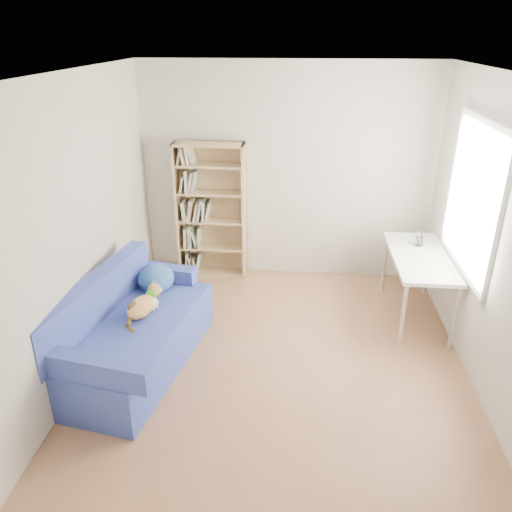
{
  "coord_description": "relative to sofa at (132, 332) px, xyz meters",
  "views": [
    {
      "loc": [
        0.14,
        -3.88,
        2.89
      ],
      "look_at": [
        -0.25,
        0.59,
        0.85
      ],
      "focal_mm": 35.0,
      "sensor_mm": 36.0,
      "label": 1
    }
  ],
  "objects": [
    {
      "name": "ground",
      "position": [
        1.35,
        0.08,
        -0.34
      ],
      "size": [
        4.0,
        4.0,
        0.0
      ],
      "primitive_type": "plane",
      "color": "#8C5D3F",
      "rests_on": "ground"
    },
    {
      "name": "room_shell",
      "position": [
        1.44,
        0.11,
        1.3
      ],
      "size": [
        3.54,
        4.04,
        2.62
      ],
      "color": "silver",
      "rests_on": "ground"
    },
    {
      "name": "sofa",
      "position": [
        0.0,
        0.0,
        0.0
      ],
      "size": [
        1.17,
        1.95,
        0.89
      ],
      "rotation": [
        0.0,
        0.0,
        -0.18
      ],
      "color": "navy",
      "rests_on": "ground"
    },
    {
      "name": "bookshelf",
      "position": [
        0.43,
        1.93,
        0.44
      ],
      "size": [
        0.85,
        0.26,
        1.69
      ],
      "color": "tan",
      "rests_on": "ground"
    },
    {
      "name": "desk",
      "position": [
        2.78,
        1.05,
        0.34
      ],
      "size": [
        0.59,
        1.28,
        0.75
      ],
      "color": "silver",
      "rests_on": "ground"
    },
    {
      "name": "pen_cup",
      "position": [
        2.81,
        1.31,
        0.47
      ],
      "size": [
        0.09,
        0.09,
        0.17
      ],
      "color": "white",
      "rests_on": "desk"
    }
  ]
}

